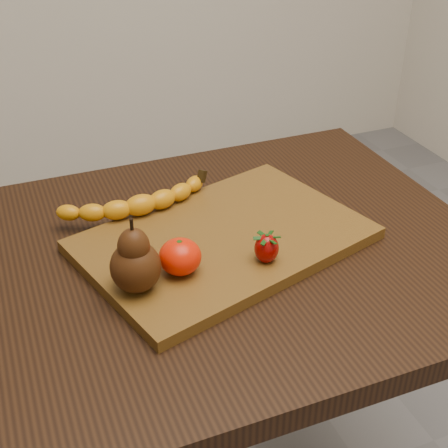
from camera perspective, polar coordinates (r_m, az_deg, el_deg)
name	(u,v)px	position (r m, az deg, el deg)	size (l,w,h in m)	color
table	(187,302)	(1.07, -3.44, -7.15)	(1.00, 0.70, 0.76)	black
cutting_board	(224,239)	(1.03, 0.00, -1.42)	(0.45, 0.30, 0.02)	brown
banana	(141,205)	(1.07, -7.63, 1.74)	(0.23, 0.06, 0.04)	orange
pear	(134,255)	(0.88, -8.19, -2.82)	(0.07, 0.07, 0.11)	#3E1F0A
mandarin	(180,257)	(0.92, -4.04, -2.99)	(0.06, 0.06, 0.05)	#F31E02
strawberry	(267,247)	(0.95, 3.91, -2.15)	(0.04, 0.04, 0.05)	#920504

